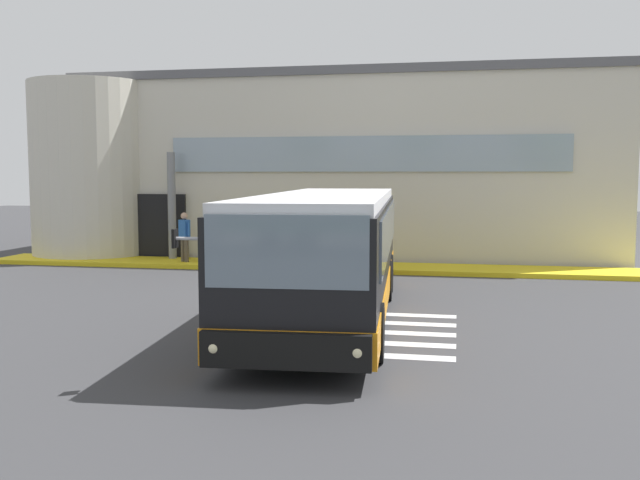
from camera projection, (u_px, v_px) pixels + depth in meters
The scene contains 9 objects.
ground_plane at pixel (294, 293), 18.52m from camera, with size 80.00×90.00×0.02m, color #353538.
bay_paint_stripes at pixel (344, 330), 14.03m from camera, with size 4.40×3.96×0.01m.
terminal_building at pixel (341, 168), 29.66m from camera, with size 21.39×13.80×6.78m.
boarding_curb at pixel (327, 267), 23.20m from camera, with size 23.59×2.00×0.15m, color yellow.
entry_support_column at pixel (172, 206), 24.69m from camera, with size 0.28×0.28×3.73m, color slate.
bus_main_foreground at pixel (328, 257), 15.22m from camera, with size 3.32×11.12×2.70m.
passenger_near_column at pixel (185, 235), 23.78m from camera, with size 0.51×0.39×1.68m.
passenger_by_doorway at pixel (214, 235), 23.78m from camera, with size 0.55×0.35×1.68m.
safety_bollard_yellow at pixel (269, 258), 22.31m from camera, with size 0.18×0.18×0.90m, color yellow.
Camera 1 is at (4.17, -17.84, 3.11)m, focal length 39.48 mm.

